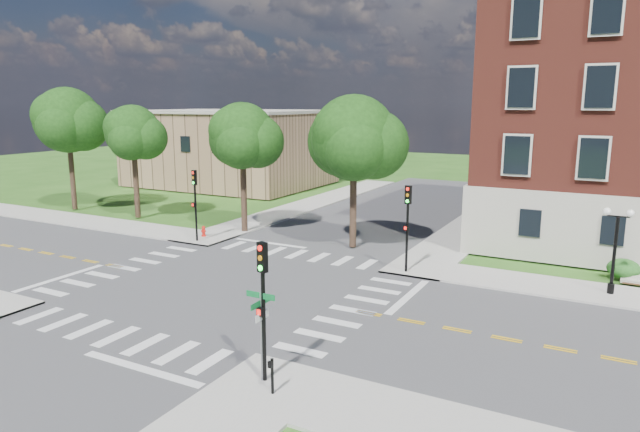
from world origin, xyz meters
The scene contains 19 objects.
ground centered at (0.00, 0.00, 0.00)m, with size 160.00×160.00×0.00m, color #2A5618.
road_ew centered at (0.00, 0.00, 0.01)m, with size 90.00×12.00×0.01m, color #3D3D3F.
road_ns centered at (0.00, 0.00, 0.01)m, with size 12.00×90.00×0.01m, color #3D3D3F.
sidewalk_ne centered at (15.38, 15.38, 0.06)m, with size 34.00×34.00×0.12m.
sidewalk_nw centered at (-15.38, 15.38, 0.06)m, with size 34.00×34.00×0.12m.
crosswalk_east centered at (7.20, 0.00, 0.00)m, with size 2.20×10.20×0.02m, color silver, non-canonical shape.
stop_bar_east centered at (8.80, 3.00, 0.00)m, with size 0.40×5.50×0.00m, color silver.
secondary_building centered at (-22.00, 30.00, 4.28)m, with size 20.40×15.40×8.30m.
tree_a centered at (-24.56, 10.72, 7.78)m, with size 5.54×5.54×10.46m.
tree_b centered at (-17.01, 10.71, 6.91)m, with size 4.34×4.34×9.01m.
tree_c centered at (-6.42, 10.69, 6.95)m, with size 4.69×4.69×9.22m.
tree_d centered at (2.45, 10.24, 7.10)m, with size 5.40×5.40×9.70m.
traffic_signal_se centered at (7.46, -7.62, 3.19)m, with size 0.37×0.43×4.80m.
traffic_signal_ne centered at (7.39, 6.60, 3.19)m, with size 0.37×0.44×4.80m.
traffic_signal_nw centered at (-7.51, 6.69, 3.19)m, with size 0.37×0.44×4.80m.
twin_lamp_west centered at (17.50, 7.84, 2.52)m, with size 1.36×0.36×4.23m.
street_sign_pole centered at (7.40, -7.65, 2.31)m, with size 1.10×1.10×3.10m.
push_button_post centered at (8.18, -8.25, 0.80)m, with size 0.14×0.21×1.20m.
fire_hydrant centered at (-7.92, 7.91, 0.46)m, with size 0.35×0.35×0.75m.
Camera 1 is at (17.49, -22.40, 9.36)m, focal length 32.00 mm.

